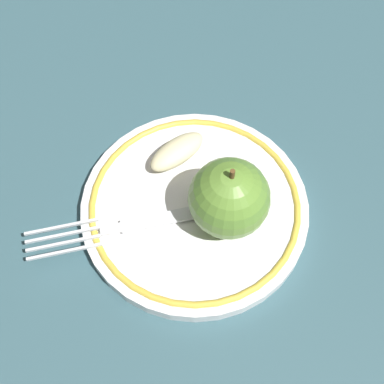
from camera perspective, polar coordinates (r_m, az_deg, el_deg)
The scene contains 5 objects.
ground_plane at distance 0.50m, azimuth 0.57°, elevation -0.86°, with size 2.00×2.00×0.00m, color #33555E.
plate at distance 0.49m, azimuth -0.00°, elevation -1.63°, with size 0.21×0.21×0.02m.
apple_red_whole at distance 0.44m, azimuth 3.99°, elevation -0.67°, with size 0.07×0.07×0.08m.
apple_slice_front at distance 0.50m, azimuth -1.61°, elevation 4.33°, with size 0.06×0.03×0.02m, color beige.
fork at distance 0.47m, azimuth -5.84°, elevation -3.41°, with size 0.09×0.18×0.00m.
Camera 1 is at (-0.24, -0.04, 0.44)m, focal length 50.00 mm.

